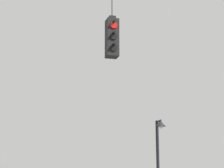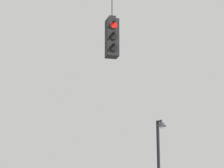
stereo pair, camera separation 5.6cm
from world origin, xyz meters
name	(u,v)px [view 1 (the left image)]	position (x,y,z in m)	size (l,w,h in m)	color
traffic_light_near_left_pole	(112,37)	(0.59, 0.27, 5.76)	(0.34, 0.46, 2.74)	black
street_lamp	(159,154)	(3.65, 4.86, 2.87)	(0.38, 0.67, 4.20)	black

